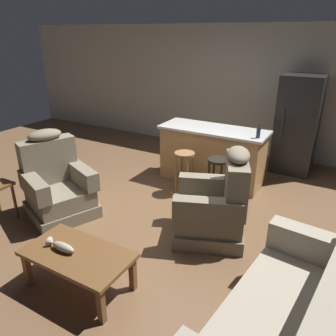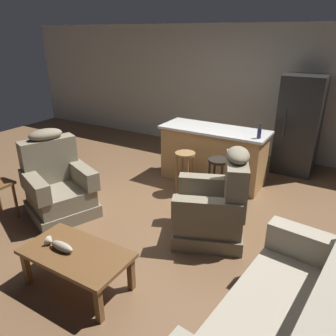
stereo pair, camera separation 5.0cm
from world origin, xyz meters
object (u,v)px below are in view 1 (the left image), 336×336
at_px(couch, 289,325).
at_px(recliner_near_island, 216,206).
at_px(bar_stool_left, 184,165).
at_px(bar_stool_right, 218,172).
at_px(refrigerator, 297,125).
at_px(recliner_near_lamp, 57,186).
at_px(fish_figurine, 61,246).
at_px(bottle_tall_green, 258,132).
at_px(coffee_table, 78,257).
at_px(kitchen_island, 212,155).

relative_size(couch, recliner_near_island, 1.65).
xyz_separation_m(recliner_near_island, bar_stool_left, (-0.92, 0.92, 0.05)).
relative_size(bar_stool_right, refrigerator, 0.39).
relative_size(bar_stool_left, refrigerator, 0.39).
xyz_separation_m(recliner_near_lamp, recliner_near_island, (2.16, 0.58, 0.00)).
bearing_deg(fish_figurine, bar_stool_left, 88.02).
bearing_deg(recliner_near_island, bottle_tall_green, -114.97).
bearing_deg(fish_figurine, couch, 7.17).
xyz_separation_m(fish_figurine, bottle_tall_green, (1.08, 2.98, 0.57)).
distance_m(coffee_table, fish_figurine, 0.20).
bearing_deg(coffee_table, bar_stool_left, 91.84).
distance_m(coffee_table, refrigerator, 4.50).
relative_size(coffee_table, kitchen_island, 0.61).
bearing_deg(fish_figurine, bottle_tall_green, 70.02).
bearing_deg(bar_stool_right, refrigerator, 67.09).
bearing_deg(refrigerator, coffee_table, -106.35).
distance_m(fish_figurine, bar_stool_left, 2.51).
distance_m(fish_figurine, refrigerator, 4.59).
relative_size(bar_stool_left, bar_stool_right, 1.00).
bearing_deg(bar_stool_left, couch, -47.36).
distance_m(couch, refrigerator, 4.17).
bearing_deg(couch, recliner_near_lamp, -6.10).
height_order(fish_figurine, refrigerator, refrigerator).
distance_m(recliner_near_lamp, kitchen_island, 2.58).
distance_m(couch, recliner_near_island, 1.75).
xyz_separation_m(couch, bottle_tall_green, (-1.07, 2.71, 0.70)).
bearing_deg(refrigerator, fish_figurine, -108.18).
relative_size(kitchen_island, bar_stool_right, 2.65).
height_order(couch, bar_stool_right, couch).
height_order(couch, recliner_near_island, recliner_near_island).
xyz_separation_m(kitchen_island, bottle_tall_green, (0.79, -0.16, 0.56)).
relative_size(kitchen_island, bar_stool_left, 2.65).
xyz_separation_m(couch, kitchen_island, (-1.85, 2.87, 0.14)).
relative_size(fish_figurine, bottle_tall_green, 1.50).
height_order(recliner_near_island, kitchen_island, recliner_near_island).
height_order(coffee_table, bottle_tall_green, bottle_tall_green).
bearing_deg(couch, fish_figurine, 13.75).
bearing_deg(kitchen_island, bottle_tall_green, -11.54).
bearing_deg(recliner_near_lamp, bar_stool_left, 72.36).
xyz_separation_m(fish_figurine, bar_stool_left, (0.09, 2.51, 0.01)).
bearing_deg(bar_stool_right, bar_stool_left, 180.00).
relative_size(fish_figurine, bar_stool_right, 0.50).
bearing_deg(recliner_near_lamp, kitchen_island, 77.75).
xyz_separation_m(kitchen_island, bar_stool_right, (0.36, -0.63, -0.01)).
distance_m(recliner_near_lamp, recliner_near_island, 2.24).
xyz_separation_m(bar_stool_left, bottle_tall_green, (1.00, 0.47, 0.56)).
bearing_deg(fish_figurine, coffee_table, 16.14).
bearing_deg(coffee_table, recliner_near_island, 61.56).
relative_size(fish_figurine, recliner_near_island, 0.28).
height_order(bar_stool_left, refrigerator, refrigerator).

